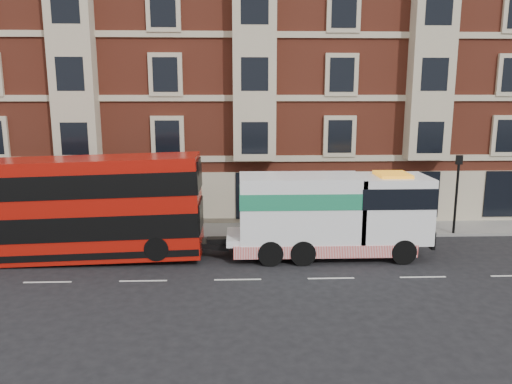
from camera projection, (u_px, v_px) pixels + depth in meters
ground at (238, 280)px, 21.24m from camera, size 120.00×120.00×0.00m
sidewalk at (238, 230)px, 28.57m from camera, size 90.00×3.00×0.15m
victorian_terrace at (244, 59)px, 33.96m from camera, size 45.00×12.00×20.40m
lamp_post_west at (125, 191)px, 26.57m from camera, size 0.35×0.15×4.35m
lamp_post_east at (457, 188)px, 27.21m from camera, size 0.35×0.15×4.35m
double_decker_bus at (72, 207)px, 23.33m from camera, size 11.97×2.75×4.84m
tow_truck at (328, 214)px, 23.86m from camera, size 9.58×2.83×3.99m
pedestrian at (13, 213)px, 28.27m from camera, size 0.82×0.77×1.88m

